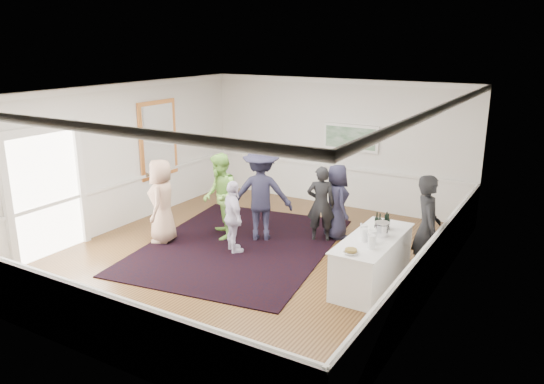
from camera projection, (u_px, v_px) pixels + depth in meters
The scene contains 23 objects.
floor at pixel (250, 256), 10.44m from camera, with size 8.00×8.00×0.00m, color brown.
ceiling at pixel (248, 92), 9.55m from camera, with size 7.00×8.00×0.02m, color white.
wall_left at pixel (117, 157), 11.71m from camera, with size 0.02×8.00×3.20m, color white.
wall_right at pixel (437, 206), 8.28m from camera, with size 0.02×8.00×3.20m, color white.
wall_back at pixel (336, 143), 13.30m from camera, with size 7.00×0.02×3.20m, color white.
wall_front at pixel (77, 246), 6.69m from camera, with size 7.00×0.02×3.20m, color white.
wainscoting at pixel (250, 232), 10.30m from camera, with size 7.00×8.00×1.00m, color white, non-canonical shape.
mirror at pixel (158, 139), 12.71m from camera, with size 0.05×1.25×1.85m.
doorway at pixel (45, 185), 10.17m from camera, with size 0.10×1.78×2.56m.
landscape_painting at pixel (351, 138), 13.01m from camera, with size 1.44×0.06×0.66m.
area_rug at pixel (239, 246), 10.93m from camera, with size 3.57×4.69×0.02m, color black.
serving_table at pixel (372, 260), 9.15m from camera, with size 0.81×2.12×0.86m.
bartender at pixel (427, 228), 9.20m from camera, with size 0.69×0.46×1.90m, color black.
guest_tan at pixel (162, 201), 10.98m from camera, with size 0.86×0.56×1.76m, color tan.
guest_green at pixel (220, 196), 11.18m from camera, with size 0.89×0.69×1.83m, color #88CD52.
guest_lilac at pixel (233, 217), 10.43m from camera, with size 0.86×0.36×1.47m, color silver.
guest_dark_a at pixel (261, 194), 11.05m from camera, with size 1.31×0.75×2.02m, color #1F1F34.
guest_dark_b at pixel (321, 204), 11.04m from camera, with size 0.59×0.39×1.61m, color black.
guest_navy at pixel (336, 202), 11.21m from camera, with size 0.78×0.51×1.60m, color #1F1F34.
wine_bottles at pixel (383, 221), 9.39m from camera, with size 0.28×0.22×0.31m.
juice_pitchers at pixel (368, 236), 8.77m from camera, with size 0.40×0.52×0.24m.
ice_bucket at pixel (382, 230), 9.07m from camera, with size 0.26×0.26×0.24m, color silver.
nut_bowl at pixel (351, 252), 8.33m from camera, with size 0.23×0.23×0.08m.
Camera 1 is at (5.30, -8.11, 4.11)m, focal length 35.00 mm.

